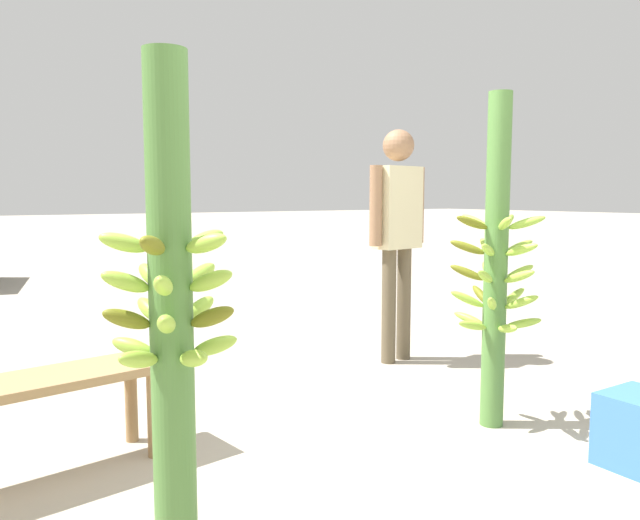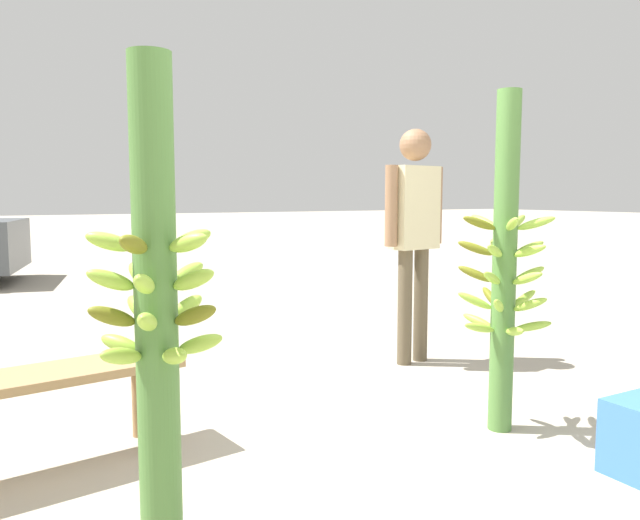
{
  "view_description": "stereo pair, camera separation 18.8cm",
  "coord_description": "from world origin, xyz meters",
  "px_view_note": "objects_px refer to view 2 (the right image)",
  "views": [
    {
      "loc": [
        -1.64,
        -1.65,
        1.2
      ],
      "look_at": [
        -0.12,
        0.65,
        0.91
      ],
      "focal_mm": 35.0,
      "sensor_mm": 36.0,
      "label": 1
    },
    {
      "loc": [
        -1.48,
        -1.75,
        1.2
      ],
      "look_at": [
        -0.12,
        0.65,
        0.91
      ],
      "focal_mm": 35.0,
      "sensor_mm": 36.0,
      "label": 2
    }
  ],
  "objects_px": {
    "market_bench": "(14,393)",
    "banana_stalk_center": "(504,267)",
    "vendor_person": "(414,222)",
    "banana_stalk_left": "(156,311)"
  },
  "relations": [
    {
      "from": "banana_stalk_center",
      "to": "vendor_person",
      "type": "relative_size",
      "value": 1.03
    },
    {
      "from": "vendor_person",
      "to": "market_bench",
      "type": "height_order",
      "value": "vendor_person"
    },
    {
      "from": "banana_stalk_left",
      "to": "vendor_person",
      "type": "distance_m",
      "value": 2.72
    },
    {
      "from": "banana_stalk_left",
      "to": "vendor_person",
      "type": "relative_size",
      "value": 0.99
    },
    {
      "from": "market_bench",
      "to": "banana_stalk_center",
      "type": "bearing_deg",
      "value": -23.37
    },
    {
      "from": "banana_stalk_center",
      "to": "vendor_person",
      "type": "xyz_separation_m",
      "value": [
        0.41,
        1.26,
        0.17
      ]
    },
    {
      "from": "vendor_person",
      "to": "market_bench",
      "type": "xyz_separation_m",
      "value": [
        -2.61,
        -0.63,
        -0.65
      ]
    },
    {
      "from": "banana_stalk_left",
      "to": "banana_stalk_center",
      "type": "relative_size",
      "value": 0.96
    },
    {
      "from": "banana_stalk_left",
      "to": "vendor_person",
      "type": "xyz_separation_m",
      "value": [
        2.24,
        1.54,
        0.18
      ]
    },
    {
      "from": "banana_stalk_left",
      "to": "banana_stalk_center",
      "type": "distance_m",
      "value": 1.85
    }
  ]
}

